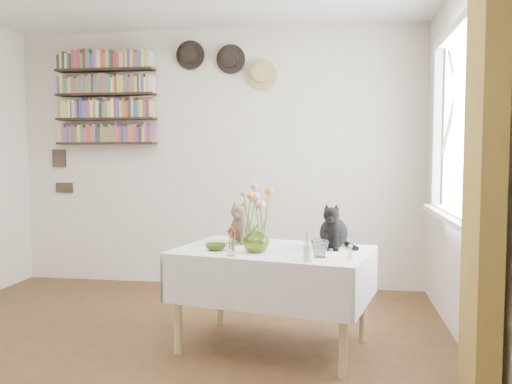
% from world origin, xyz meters
% --- Properties ---
extents(room, '(4.08, 4.58, 2.58)m').
position_xyz_m(room, '(0.00, 0.00, 1.25)').
color(room, brown).
rests_on(room, ground).
extents(window, '(0.12, 1.52, 1.32)m').
position_xyz_m(window, '(1.97, 0.80, 1.40)').
color(window, white).
rests_on(window, room).
extents(curtain, '(0.12, 0.38, 2.10)m').
position_xyz_m(curtain, '(1.90, -0.12, 1.15)').
color(curtain, brown).
rests_on(curtain, room).
extents(dining_table, '(1.39, 1.05, 0.67)m').
position_xyz_m(dining_table, '(0.76, 0.57, 0.50)').
color(dining_table, white).
rests_on(dining_table, room).
extents(tabby_cat, '(0.25, 0.29, 0.31)m').
position_xyz_m(tabby_cat, '(0.52, 0.82, 0.82)').
color(tabby_cat, brown).
rests_on(tabby_cat, dining_table).
extents(black_cat, '(0.24, 0.29, 0.31)m').
position_xyz_m(black_cat, '(1.16, 0.69, 0.82)').
color(black_cat, black).
rests_on(black_cat, dining_table).
extents(flower_vase, '(0.23, 0.23, 0.18)m').
position_xyz_m(flower_vase, '(0.67, 0.44, 0.75)').
color(flower_vase, '#93B13B').
rests_on(flower_vase, dining_table).
extents(green_bowl, '(0.15, 0.15, 0.04)m').
position_xyz_m(green_bowl, '(0.40, 0.47, 0.69)').
color(green_bowl, '#93B13B').
rests_on(green_bowl, dining_table).
extents(drinking_glass, '(0.14, 0.14, 0.10)m').
position_xyz_m(drinking_glass, '(1.08, 0.33, 0.72)').
color(drinking_glass, white).
rests_on(drinking_glass, dining_table).
extents(candlestick, '(0.05, 0.05, 0.18)m').
position_xyz_m(candlestick, '(1.01, 0.19, 0.73)').
color(candlestick, white).
rests_on(candlestick, dining_table).
extents(berry_jar, '(0.05, 0.05, 0.20)m').
position_xyz_m(berry_jar, '(0.53, 0.29, 0.76)').
color(berry_jar, white).
rests_on(berry_jar, dining_table).
extents(porcelain_figurine, '(0.05, 0.05, 0.09)m').
position_xyz_m(porcelain_figurine, '(1.26, 0.31, 0.70)').
color(porcelain_figurine, white).
rests_on(porcelain_figurine, dining_table).
extents(flower_bouquet, '(0.17, 0.12, 0.39)m').
position_xyz_m(flower_bouquet, '(0.66, 0.45, 1.01)').
color(flower_bouquet, '#4C7233').
rests_on(flower_bouquet, flower_vase).
extents(bookshelf_unit, '(1.00, 0.16, 0.91)m').
position_xyz_m(bookshelf_unit, '(-1.10, 2.16, 1.84)').
color(bookshelf_unit, black).
rests_on(bookshelf_unit, room).
extents(wall_hats, '(0.98, 0.09, 0.48)m').
position_xyz_m(wall_hats, '(0.12, 2.19, 2.17)').
color(wall_hats, black).
rests_on(wall_hats, room).
extents(wall_art_plaques, '(0.21, 0.02, 0.44)m').
position_xyz_m(wall_art_plaques, '(-1.63, 2.23, 1.12)').
color(wall_art_plaques, '#38281E').
rests_on(wall_art_plaques, room).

